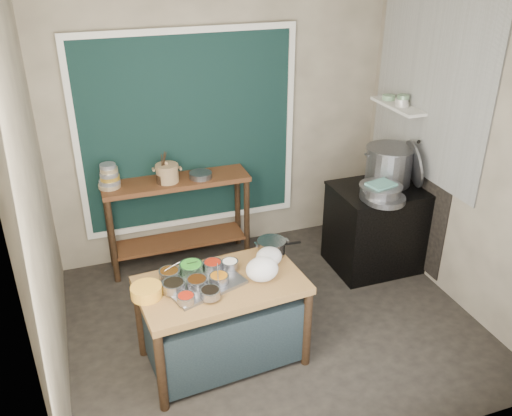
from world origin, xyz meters
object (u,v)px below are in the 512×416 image
object	(u,v)px
back_counter	(179,221)
saucepan	(271,247)
steamer	(380,192)
prep_table	(222,322)
condiment_tray	(203,283)
utensil_cup	(164,178)
stove_block	(377,229)
yellow_basin	(146,291)
ceramic_crock	(167,174)
stock_pot	(389,165)

from	to	relation	value
back_counter	saucepan	distance (m)	1.46
back_counter	steamer	world-z (taller)	steamer
prep_table	condiment_tray	bearing A→B (deg)	167.93
back_counter	utensil_cup	world-z (taller)	utensil_cup
back_counter	stove_block	distance (m)	2.04
yellow_basin	ceramic_crock	bearing A→B (deg)	73.06
yellow_basin	saucepan	size ratio (longest dim) A/B	0.95
ceramic_crock	stove_block	bearing A→B (deg)	-19.33
stove_block	saucepan	distance (m)	1.56
yellow_basin	ceramic_crock	xyz separation A→B (m)	(0.47, 1.54, 0.24)
stove_block	condiment_tray	world-z (taller)	stove_block
stock_pot	steamer	size ratio (longest dim) A/B	1.17
back_counter	stove_block	world-z (taller)	back_counter
saucepan	stock_pot	distance (m)	1.67
prep_table	steamer	world-z (taller)	steamer
prep_table	ceramic_crock	xyz separation A→B (m)	(-0.09, 1.55, 0.65)
back_counter	ceramic_crock	xyz separation A→B (m)	(-0.08, -0.03, 0.55)
utensil_cup	stock_pot	distance (m)	2.21
back_counter	saucepan	bearing A→B (deg)	-68.97
stove_block	yellow_basin	world-z (taller)	stove_block
back_counter	yellow_basin	bearing A→B (deg)	-109.36
stock_pot	saucepan	bearing A→B (deg)	-155.28
utensil_cup	stock_pot	size ratio (longest dim) A/B	0.33
ceramic_crock	steamer	xyz separation A→B (m)	(1.85, -0.89, -0.08)
stove_block	utensil_cup	bearing A→B (deg)	161.23
stove_block	stock_pot	xyz separation A→B (m)	(0.11, 0.09, 0.64)
utensil_cup	steamer	world-z (taller)	utensil_cup
back_counter	saucepan	world-z (taller)	back_counter
prep_table	utensil_cup	xyz separation A→B (m)	(-0.12, 1.54, 0.62)
condiment_tray	ceramic_crock	xyz separation A→B (m)	(0.05, 1.53, 0.27)
yellow_basin	ceramic_crock	size ratio (longest dim) A/B	0.97
prep_table	back_counter	distance (m)	1.58
stock_pot	yellow_basin	bearing A→B (deg)	-159.94
stock_pot	utensil_cup	bearing A→B (deg)	164.42
stove_block	condiment_tray	distance (m)	2.22
condiment_tray	stock_pot	distance (m)	2.36
stock_pot	steamer	distance (m)	0.40
ceramic_crock	stock_pot	size ratio (longest dim) A/B	0.49
saucepan	steamer	xyz separation A→B (m)	(1.25, 0.41, 0.13)
yellow_basin	stock_pot	world-z (taller)	stock_pot
stove_block	yellow_basin	xyz separation A→B (m)	(-2.45, -0.85, 0.37)
stove_block	stock_pot	bearing A→B (deg)	39.27
saucepan	utensil_cup	bearing A→B (deg)	120.65
yellow_basin	saucepan	bearing A→B (deg)	13.02
back_counter	stove_block	bearing A→B (deg)	-21.02
condiment_tray	yellow_basin	distance (m)	0.42
stove_block	saucepan	world-z (taller)	saucepan
stove_block	ceramic_crock	bearing A→B (deg)	160.67
back_counter	condiment_tray	xyz separation A→B (m)	(-0.13, -1.56, 0.29)
condiment_tray	ceramic_crock	bearing A→B (deg)	88.19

